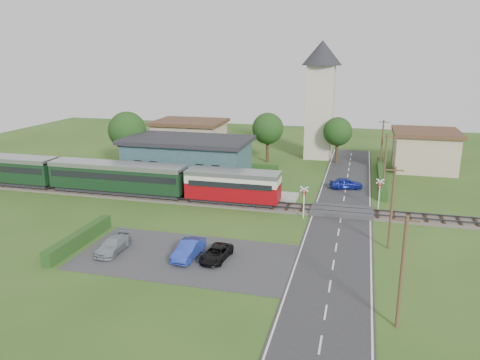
% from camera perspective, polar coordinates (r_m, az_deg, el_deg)
% --- Properties ---
extents(ground, '(120.00, 120.00, 0.00)m').
position_cam_1_polar(ground, '(48.13, 0.18, -3.84)').
color(ground, '#2D4C19').
extents(railway_track, '(76.00, 3.20, 0.49)m').
position_cam_1_polar(railway_track, '(49.93, 0.76, -3.00)').
color(railway_track, '#4C443D').
rests_on(railway_track, ground).
extents(road, '(6.00, 70.00, 0.05)m').
position_cam_1_polar(road, '(46.76, 12.17, -4.75)').
color(road, '#28282B').
rests_on(road, ground).
extents(car_park, '(17.00, 9.00, 0.08)m').
position_cam_1_polar(car_park, '(37.93, -6.69, -9.29)').
color(car_park, '#333335').
rests_on(car_park, ground).
extents(crossing_deck, '(6.20, 3.40, 0.45)m').
position_cam_1_polar(crossing_deck, '(48.58, 12.30, -3.74)').
color(crossing_deck, '#333335').
rests_on(crossing_deck, ground).
extents(platform, '(30.00, 3.00, 0.45)m').
position_cam_1_polar(platform, '(55.89, -8.43, -1.05)').
color(platform, gray).
rests_on(platform, ground).
extents(equipment_hut, '(2.30, 2.30, 2.55)m').
position_cam_1_polar(equipment_hut, '(59.04, -15.65, 0.95)').
color(equipment_hut, beige).
rests_on(equipment_hut, platform).
extents(station_building, '(16.00, 9.00, 5.30)m').
position_cam_1_polar(station_building, '(60.48, -6.38, 2.67)').
color(station_building, '#2E474D').
rests_on(station_building, ground).
extents(train, '(43.20, 2.90, 3.40)m').
position_cam_1_polar(train, '(56.43, -17.51, 0.61)').
color(train, '#232328').
rests_on(train, ground).
extents(church_tower, '(6.00, 6.00, 17.60)m').
position_cam_1_polar(church_tower, '(72.53, 9.80, 10.64)').
color(church_tower, beige).
rests_on(church_tower, ground).
extents(house_west, '(10.80, 8.80, 5.50)m').
position_cam_1_polar(house_west, '(75.05, -6.13, 5.19)').
color(house_west, tan).
rests_on(house_west, ground).
extents(house_east, '(8.80, 8.80, 5.50)m').
position_cam_1_polar(house_east, '(69.77, 21.58, 3.46)').
color(house_east, tan).
rests_on(house_east, ground).
extents(hedge_carpark, '(0.80, 9.00, 1.20)m').
position_cam_1_polar(hedge_carpark, '(41.93, -18.98, -6.78)').
color(hedge_carpark, '#193814').
rests_on(hedge_carpark, ground).
extents(hedge_roadside, '(0.80, 18.00, 1.20)m').
position_cam_1_polar(hedge_roadside, '(61.96, 16.85, 0.42)').
color(hedge_roadside, '#193814').
rests_on(hedge_roadside, ground).
extents(hedge_station, '(22.00, 0.80, 1.30)m').
position_cam_1_polar(hedge_station, '(65.05, -4.91, 1.75)').
color(hedge_station, '#193814').
rests_on(hedge_station, ground).
extents(tree_a, '(5.20, 5.20, 8.00)m').
position_cam_1_polar(tree_a, '(66.81, -13.59, 5.88)').
color(tree_a, '#332316').
rests_on(tree_a, ground).
extents(tree_b, '(4.60, 4.60, 7.34)m').
position_cam_1_polar(tree_b, '(69.20, 3.40, 6.28)').
color(tree_b, '#332316').
rests_on(tree_b, ground).
extents(tree_c, '(4.20, 4.20, 6.78)m').
position_cam_1_polar(tree_c, '(70.00, 11.82, 5.78)').
color(tree_c, '#332316').
rests_on(tree_c, ground).
extents(utility_pole_a, '(1.40, 0.22, 7.00)m').
position_cam_1_polar(utility_pole_a, '(28.82, 19.14, -10.45)').
color(utility_pole_a, '#473321').
rests_on(utility_pole_a, ground).
extents(utility_pole_b, '(1.40, 0.22, 7.00)m').
position_cam_1_polar(utility_pole_b, '(39.99, 18.02, -3.14)').
color(utility_pole_b, '#473321').
rests_on(utility_pole_b, ground).
extents(utility_pole_c, '(1.40, 0.22, 7.00)m').
position_cam_1_polar(utility_pole_c, '(55.43, 17.25, 1.92)').
color(utility_pole_c, '#473321').
rests_on(utility_pole_c, ground).
extents(utility_pole_d, '(1.40, 0.22, 7.00)m').
position_cam_1_polar(utility_pole_d, '(67.18, 16.91, 4.17)').
color(utility_pole_d, '#473321').
rests_on(utility_pole_d, ground).
extents(crossing_signal_near, '(0.84, 0.28, 3.28)m').
position_cam_1_polar(crossing_signal_near, '(45.96, 7.80, -2.11)').
color(crossing_signal_near, silver).
rests_on(crossing_signal_near, ground).
extents(crossing_signal_far, '(0.84, 0.28, 3.28)m').
position_cam_1_polar(crossing_signal_far, '(50.33, 16.65, -1.09)').
color(crossing_signal_far, silver).
rests_on(crossing_signal_far, ground).
extents(streetlamp_west, '(0.30, 0.30, 5.15)m').
position_cam_1_polar(streetlamp_west, '(73.35, -12.66, 4.87)').
color(streetlamp_west, '#3F3F47').
rests_on(streetlamp_west, ground).
extents(streetlamp_east, '(0.30, 0.30, 5.15)m').
position_cam_1_polar(streetlamp_east, '(72.30, 18.20, 4.34)').
color(streetlamp_east, '#3F3F47').
rests_on(streetlamp_east, ground).
extents(car_on_road, '(4.10, 2.50, 1.31)m').
position_cam_1_polar(car_on_road, '(57.20, 12.82, -0.40)').
color(car_on_road, navy).
rests_on(car_on_road, road).
extents(car_park_blue, '(1.64, 4.12, 1.33)m').
position_cam_1_polar(car_park_blue, '(37.46, -6.28, -8.42)').
color(car_park_blue, '#2239A8').
rests_on(car_park_blue, car_park).
extents(car_park_silver, '(1.70, 4.10, 1.19)m').
position_cam_1_polar(car_park_silver, '(39.67, -15.20, -7.62)').
color(car_park_silver, '#929DA5').
rests_on(car_park_silver, car_park).
extents(car_park_dark, '(2.07, 3.89, 1.04)m').
position_cam_1_polar(car_park_dark, '(36.96, -2.93, -8.93)').
color(car_park_dark, black).
rests_on(car_park_dark, car_park).
extents(pedestrian_near, '(0.70, 0.53, 1.73)m').
position_cam_1_polar(pedestrian_near, '(52.26, -0.16, -0.79)').
color(pedestrian_near, gray).
rests_on(pedestrian_near, platform).
extents(pedestrian_far, '(0.80, 0.90, 1.52)m').
position_cam_1_polar(pedestrian_far, '(58.90, -15.37, 0.39)').
color(pedestrian_far, gray).
rests_on(pedestrian_far, platform).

